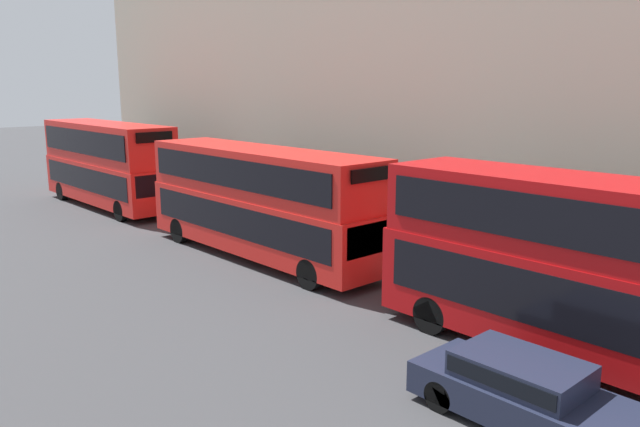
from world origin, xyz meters
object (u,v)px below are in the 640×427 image
bus_leading (603,268)px  car_dark_sedan (523,389)px  bus_second_in_queue (260,198)px  bus_third_in_queue (107,161)px

bus_leading → car_dark_sedan: bearing=-177.8°
bus_second_in_queue → bus_third_in_queue: size_ratio=1.06×
bus_leading → bus_third_in_queue: size_ratio=1.01×
bus_second_in_queue → bus_third_in_queue: 13.18m
bus_third_in_queue → car_dark_sedan: bearing=-97.5°
bus_second_in_queue → bus_third_in_queue: bearing=90.0°
bus_third_in_queue → bus_second_in_queue: bearing=-90.0°
bus_third_in_queue → car_dark_sedan: 26.16m
bus_leading → car_dark_sedan: size_ratio=2.51×
bus_third_in_queue → bus_leading: bearing=-90.0°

